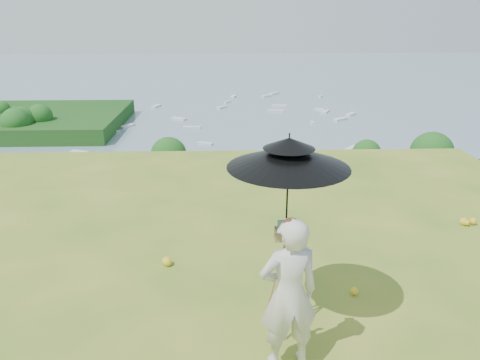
{
  "coord_description": "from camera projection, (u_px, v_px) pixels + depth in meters",
  "views": [
    {
      "loc": [
        0.6,
        -5.07,
        3.5
      ],
      "look_at": [
        0.84,
        1.93,
        0.98
      ],
      "focal_mm": 35.0,
      "sensor_mm": 36.0,
      "label": 1
    }
  ],
  "objects": [
    {
      "name": "ground",
      "position": [
        179.0,
        305.0,
        5.93
      ],
      "size": [
        14.0,
        14.0,
        0.0
      ],
      "primitive_type": "plane",
      "color": "#4B7621",
      "rests_on": "ground"
    },
    {
      "name": "forest_slope",
      "position": [
        221.0,
        343.0,
        48.67
      ],
      "size": [
        140.0,
        56.0,
        22.0
      ],
      "primitive_type": "cube",
      "color": "#103B10",
      "rests_on": "bay_water"
    },
    {
      "name": "shoreline_tier",
      "position": [
        223.0,
        233.0,
        88.65
      ],
      "size": [
        170.0,
        28.0,
        8.0
      ],
      "primitive_type": "cube",
      "color": "slate",
      "rests_on": "bay_water"
    },
    {
      "name": "bay_water",
      "position": [
        223.0,
        89.0,
        243.13
      ],
      "size": [
        700.0,
        700.0,
        0.0
      ],
      "primitive_type": "plane",
      "color": "#7592A8",
      "rests_on": "ground"
    },
    {
      "name": "peninsula",
      "position": [
        2.0,
        113.0,
        159.11
      ],
      "size": [
        90.0,
        60.0,
        12.0
      ],
      "primitive_type": null,
      "color": "#103B10",
      "rests_on": "bay_water"
    },
    {
      "name": "slope_trees",
      "position": [
        219.0,
        221.0,
        43.93
      ],
      "size": [
        110.0,
        50.0,
        6.0
      ],
      "primitive_type": null,
      "color": "#185119",
      "rests_on": "forest_slope"
    },
    {
      "name": "harbor_town",
      "position": [
        222.0,
        201.0,
        86.45
      ],
      "size": [
        110.0,
        22.0,
        5.0
      ],
      "primitive_type": null,
      "color": "silver",
      "rests_on": "shoreline_tier"
    },
    {
      "name": "moored_boats",
      "position": [
        188.0,
        121.0,
        168.33
      ],
      "size": [
        140.0,
        140.0,
        0.7
      ],
      "primitive_type": null,
      "color": "silver",
      "rests_on": "bay_water"
    },
    {
      "name": "wildflowers",
      "position": [
        181.0,
        290.0,
        6.15
      ],
      "size": [
        10.0,
        10.5,
        0.12
      ],
      "primitive_type": null,
      "color": "yellow",
      "rests_on": "ground"
    },
    {
      "name": "painter",
      "position": [
        289.0,
        294.0,
        4.68
      ],
      "size": [
        0.67,
        0.5,
        1.67
      ],
      "primitive_type": "imported",
      "rotation": [
        0.0,
        0.0,
        3.32
      ],
      "color": "beige",
      "rests_on": "ground"
    },
    {
      "name": "field_easel",
      "position": [
        285.0,
        274.0,
        5.3
      ],
      "size": [
        0.56,
        0.56,
        1.4
      ],
      "primitive_type": null,
      "rotation": [
        0.0,
        0.0,
        0.06
      ],
      "color": "#A87D46",
      "rests_on": "ground"
    },
    {
      "name": "sun_umbrella",
      "position": [
        288.0,
        187.0,
        4.98
      ],
      "size": [
        1.52,
        1.52,
        1.18
      ],
      "primitive_type": null,
      "rotation": [
        0.0,
        0.0,
        0.18
      ],
      "color": "black",
      "rests_on": "field_easel"
    },
    {
      "name": "painter_cap",
      "position": [
        292.0,
        223.0,
        4.42
      ],
      "size": [
        0.18,
        0.22,
        0.1
      ],
      "primitive_type": null,
      "rotation": [
        0.0,
        0.0,
        0.0
      ],
      "color": "#C46B77",
      "rests_on": "painter"
    }
  ]
}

